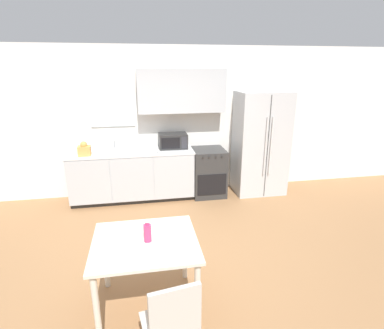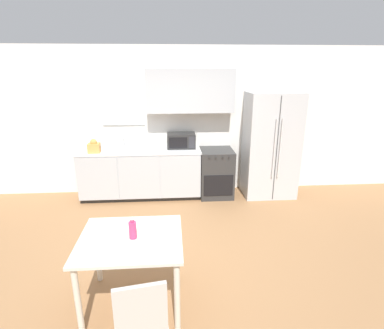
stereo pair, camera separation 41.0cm
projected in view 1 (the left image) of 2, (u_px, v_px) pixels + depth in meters
ground_plane at (173, 256)px, 3.86m from camera, size 12.00×12.00×0.00m
wall_back at (161, 118)px, 5.48m from camera, size 12.00×0.38×2.70m
kitchen_counter at (133, 175)px, 5.41m from camera, size 2.18×0.63×0.91m
oven_range at (208, 172)px, 5.64m from camera, size 0.61×0.65×0.88m
refrigerator at (260, 144)px, 5.63m from camera, size 0.93×0.70×1.91m
kitchen_sink at (114, 151)px, 5.22m from camera, size 0.58×0.42×0.21m
microwave at (173, 141)px, 5.45m from camera, size 0.51×0.35×0.27m
coffee_mug at (154, 151)px, 5.14m from camera, size 0.13×0.09×0.09m
grocery_bag_0 at (84, 150)px, 4.99m from camera, size 0.21×0.19×0.24m
dining_table at (146, 251)px, 2.86m from camera, size 0.99×0.86×0.76m
dining_chair_near at (173, 326)px, 2.17m from camera, size 0.46×0.46×0.93m
drink_bottle at (147, 232)px, 2.80m from camera, size 0.07×0.07×0.22m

